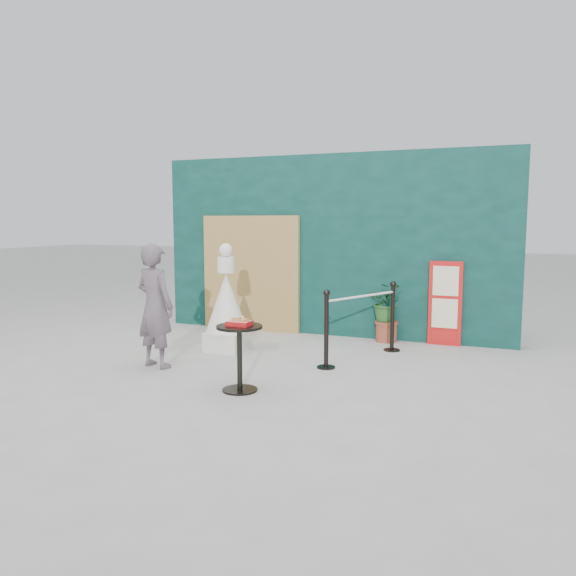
{
  "coord_description": "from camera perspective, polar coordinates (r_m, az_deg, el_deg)",
  "views": [
    {
      "loc": [
        2.83,
        -5.85,
        1.91
      ],
      "look_at": [
        0.0,
        1.2,
        1.0
      ],
      "focal_mm": 35.0,
      "sensor_mm": 36.0,
      "label": 1
    }
  ],
  "objects": [
    {
      "name": "bamboo_fence",
      "position": [
        9.8,
        -3.82,
        1.49
      ],
      "size": [
        1.8,
        0.08,
        2.0
      ],
      "primitive_type": "cube",
      "color": "tan",
      "rests_on": "ground"
    },
    {
      "name": "food_basket",
      "position": [
        6.29,
        -4.95,
        -3.48
      ],
      "size": [
        0.26,
        0.19,
        0.11
      ],
      "color": "red",
      "rests_on": "cafe_table"
    },
    {
      "name": "woman",
      "position": [
        7.5,
        -13.36,
        -1.78
      ],
      "size": [
        0.66,
        0.51,
        1.62
      ],
      "primitive_type": "imported",
      "rotation": [
        0.0,
        0.0,
        2.92
      ],
      "color": "#61535A",
      "rests_on": "ground"
    },
    {
      "name": "back_wall",
      "position": [
        9.45,
        4.42,
        4.33
      ],
      "size": [
        6.0,
        0.3,
        3.0
      ],
      "primitive_type": "cube",
      "color": "#0A2D28",
      "rests_on": "ground"
    },
    {
      "name": "stanchion_barrier",
      "position": [
        7.84,
        7.47,
        -3.63
      ],
      "size": [
        0.84,
        1.54,
        1.03
      ],
      "color": "black",
      "rests_on": "ground"
    },
    {
      "name": "statue",
      "position": [
        8.28,
        -6.26,
        -1.97
      ],
      "size": [
        0.62,
        0.62,
        1.59
      ],
      "color": "silver",
      "rests_on": "ground"
    },
    {
      "name": "cafe_table",
      "position": [
        6.35,
        -4.95,
        -6.05
      ],
      "size": [
        0.52,
        0.52,
        0.75
      ],
      "color": "black",
      "rests_on": "ground"
    },
    {
      "name": "planter",
      "position": [
        9.02,
        10.0,
        -1.96
      ],
      "size": [
        0.55,
        0.48,
        0.94
      ],
      "color": "brown",
      "rests_on": "ground"
    },
    {
      "name": "ground",
      "position": [
        6.78,
        -3.83,
        -9.56
      ],
      "size": [
        60.0,
        60.0,
        0.0
      ],
      "primitive_type": "plane",
      "color": "#ADAAA5",
      "rests_on": "ground"
    },
    {
      "name": "menu_board",
      "position": [
        8.94,
        15.68,
        -1.52
      ],
      "size": [
        0.5,
        0.07,
        1.3
      ],
      "color": "red",
      "rests_on": "ground"
    }
  ]
}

